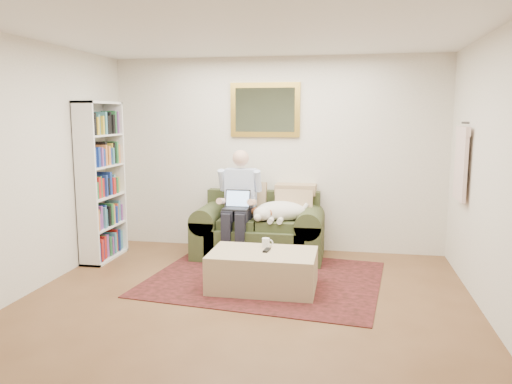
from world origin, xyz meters
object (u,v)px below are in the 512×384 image
(seated_man, at_px, (238,206))
(ottoman, at_px, (263,270))
(sleeping_dog, at_px, (281,211))
(coffee_mug, at_px, (266,243))
(laptop, at_px, (237,204))
(bookshelf, at_px, (101,182))
(sofa, at_px, (259,235))

(seated_man, bearing_deg, ottoman, -64.48)
(sleeping_dog, bearing_deg, seated_man, -172.87)
(coffee_mug, bearing_deg, laptop, 122.22)
(seated_man, relative_size, coffee_mug, 13.90)
(bookshelf, bearing_deg, ottoman, -19.03)
(laptop, bearing_deg, seated_man, 90.00)
(coffee_mug, bearing_deg, seated_man, 120.26)
(seated_man, xyz_separation_m, bookshelf, (-1.71, -0.30, 0.31))
(sleeping_dog, bearing_deg, laptop, -166.36)
(sleeping_dog, distance_m, bookshelf, 2.31)
(laptop, xyz_separation_m, coffee_mug, (0.50, -0.80, -0.27))
(sleeping_dog, relative_size, bookshelf, 0.34)
(sleeping_dog, distance_m, ottoman, 1.21)
(laptop, bearing_deg, bookshelf, -172.25)
(sofa, relative_size, seated_man, 1.19)
(ottoman, bearing_deg, laptop, 116.94)
(coffee_mug, bearing_deg, sofa, 104.13)
(bookshelf, bearing_deg, laptop, 7.75)
(sofa, relative_size, ottoman, 1.48)
(seated_man, height_order, coffee_mug, seated_man)
(coffee_mug, bearing_deg, sleeping_dog, 87.46)
(seated_man, height_order, ottoman, seated_man)
(seated_man, xyz_separation_m, coffee_mug, (0.50, -0.86, -0.24))
(sofa, bearing_deg, coffee_mug, -75.87)
(laptop, relative_size, sleeping_dog, 0.47)
(laptop, relative_size, bookshelf, 0.16)
(laptop, height_order, coffee_mug, laptop)
(seated_man, bearing_deg, sofa, 31.45)
(seated_man, distance_m, ottoman, 1.27)
(laptop, distance_m, sleeping_dog, 0.57)
(bookshelf, bearing_deg, coffee_mug, -14.37)
(laptop, height_order, sleeping_dog, laptop)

